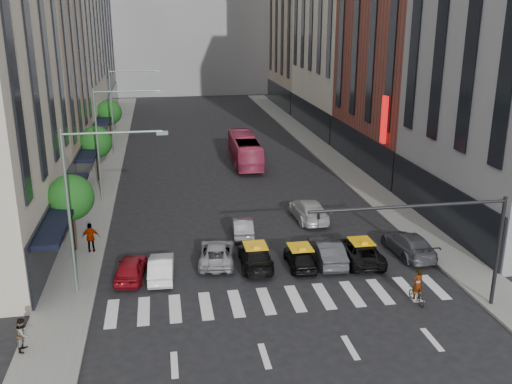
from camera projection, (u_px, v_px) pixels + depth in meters
name	position (u px, v px, depth m)	size (l,w,h in m)	color
ground	(291.00, 313.00, 29.06)	(160.00, 160.00, 0.00)	black
sidewalk_left	(106.00, 169.00, 55.40)	(3.00, 96.00, 0.15)	slate
sidewalk_right	(334.00, 160.00, 59.08)	(3.00, 96.00, 0.15)	slate
building_left_b	(28.00, 45.00, 49.04)	(8.00, 16.00, 24.00)	tan
building_left_d	(78.00, 10.00, 82.92)	(8.00, 18.00, 30.00)	gray
building_right_b	(405.00, 31.00, 53.25)	(8.00, 18.00, 26.00)	brown
building_right_d	(305.00, 17.00, 88.66)	(8.00, 18.00, 28.00)	tan
tree_near	(71.00, 197.00, 35.47)	(2.88, 2.88, 4.95)	black
tree_mid	(96.00, 142.00, 50.51)	(2.88, 2.88, 4.95)	black
tree_far	(109.00, 112.00, 65.55)	(2.88, 2.88, 4.95)	black
streetlamp_near	(86.00, 190.00, 29.44)	(5.38, 0.25, 9.00)	gray
streetlamp_mid	(109.00, 130.00, 44.48)	(5.38, 0.25, 9.00)	gray
streetlamp_far	(120.00, 100.00, 59.51)	(5.38, 0.25, 9.00)	gray
traffic_signal	(449.00, 229.00, 28.01)	(10.10, 0.20, 6.00)	black
liberty_sign	(384.00, 120.00, 48.07)	(0.30, 0.70, 4.00)	red
car_red	(131.00, 268.00, 32.68)	(1.56, 3.87, 1.32)	maroon
car_white_front	(161.00, 267.00, 32.78)	(1.37, 3.94, 1.30)	white
car_silver	(217.00, 253.00, 34.79)	(2.10, 4.56, 1.27)	#ABAAB0
taxi_left	(255.00, 256.00, 34.24)	(1.87, 4.59, 1.33)	black
taxi_center	(300.00, 257.00, 34.16)	(1.50, 3.73, 1.27)	black
car_grey_mid	(327.00, 251.00, 34.77)	(1.56, 4.47, 1.47)	#383A3F
taxi_right	(361.00, 251.00, 34.98)	(2.15, 4.66, 1.30)	black
car_grey_curb	(409.00, 244.00, 35.92)	(2.00, 4.91, 1.42)	#494B51
car_row2_left	(243.00, 227.00, 38.96)	(1.33, 3.81, 1.26)	#9FA0A4
car_row2_right	(308.00, 210.00, 42.00)	(2.11, 5.18, 1.50)	#BDBDBD
bus	(245.00, 150.00, 57.28)	(2.43, 10.37, 2.89)	#BF385C
motorcycle	(416.00, 296.00, 30.01)	(0.53, 1.52, 0.80)	black
rider	(419.00, 274.00, 29.63)	(0.61, 0.40, 1.68)	gray
pedestrian_near	(23.00, 334.00, 25.43)	(0.77, 0.60, 1.58)	gray
pedestrian_far	(91.00, 238.00, 35.89)	(1.12, 0.47, 1.91)	gray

